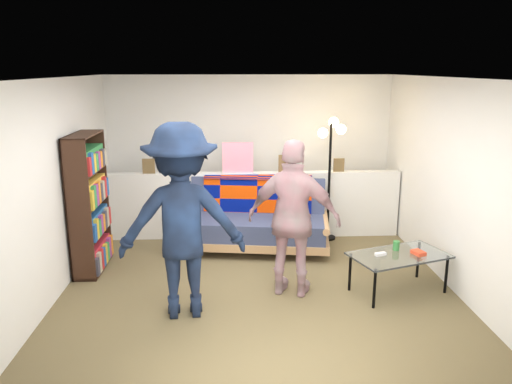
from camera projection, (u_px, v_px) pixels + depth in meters
ground at (258, 286)px, 5.88m from camera, size 5.00×5.00×0.00m
room_shell at (256, 140)px, 5.93m from camera, size 4.60×5.05×2.45m
half_wall_ledge at (251, 205)px, 7.50m from camera, size 4.45×0.15×1.00m
ledge_decor at (236, 161)px, 7.30m from camera, size 2.97×0.02×0.45m
futon_sofa at (257, 220)px, 7.05m from camera, size 2.15×1.23×0.87m
bookshelf at (89, 208)px, 6.22m from camera, size 0.29×0.87×1.73m
coffee_table at (399, 257)px, 5.65m from camera, size 1.22×0.92×0.56m
floor_lamp at (331, 154)px, 7.24m from camera, size 0.37×0.34×1.81m
person_left at (182, 221)px, 5.03m from camera, size 1.36×0.86×2.00m
person_right at (294, 219)px, 5.50m from camera, size 1.12×0.74×1.77m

